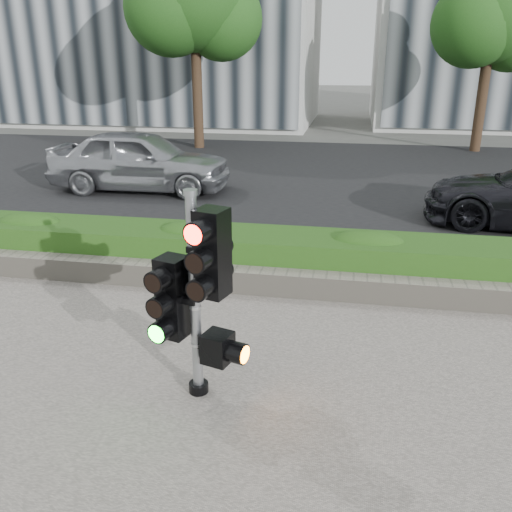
% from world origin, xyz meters
% --- Properties ---
extents(ground, '(120.00, 120.00, 0.00)m').
position_xyz_m(ground, '(0.00, 0.00, 0.00)').
color(ground, '#51514C').
rests_on(ground, ground).
extents(road, '(60.00, 13.00, 0.02)m').
position_xyz_m(road, '(0.00, 10.00, 0.01)').
color(road, black).
rests_on(road, ground).
extents(curb, '(60.00, 0.25, 0.12)m').
position_xyz_m(curb, '(0.00, 3.15, 0.06)').
color(curb, gray).
rests_on(curb, ground).
extents(stone_wall, '(12.00, 0.32, 0.34)m').
position_xyz_m(stone_wall, '(0.00, 1.90, 0.20)').
color(stone_wall, gray).
rests_on(stone_wall, sidewalk).
extents(hedge, '(12.00, 1.00, 0.68)m').
position_xyz_m(hedge, '(0.00, 2.55, 0.37)').
color(hedge, '#3E8027').
rests_on(hedge, sidewalk).
extents(tree_left, '(4.61, 4.03, 7.34)m').
position_xyz_m(tree_left, '(-4.52, 14.56, 5.04)').
color(tree_left, black).
rests_on(tree_left, ground).
extents(tree_right, '(4.10, 3.58, 6.53)m').
position_xyz_m(tree_right, '(5.48, 15.55, 4.48)').
color(tree_right, black).
rests_on(tree_right, ground).
extents(traffic_signal, '(0.78, 0.64, 2.12)m').
position_xyz_m(traffic_signal, '(-0.18, -0.65, 1.20)').
color(traffic_signal, black).
rests_on(traffic_signal, sidewalk).
extents(car_silver, '(4.55, 1.92, 1.54)m').
position_xyz_m(car_silver, '(-4.07, 7.63, 0.79)').
color(car_silver, '#A2A3A9').
rests_on(car_silver, road).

